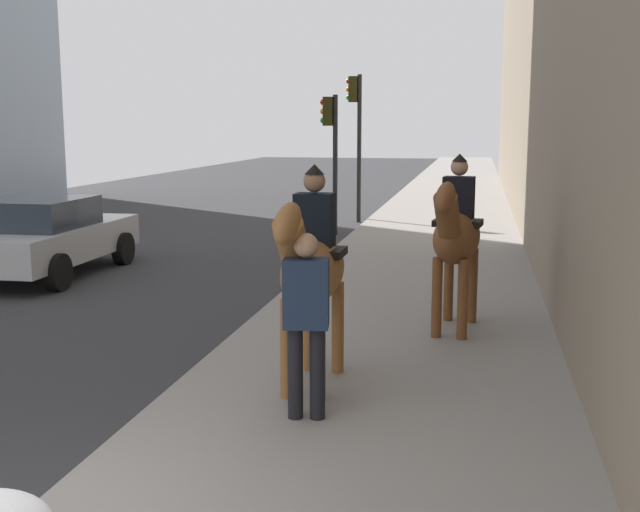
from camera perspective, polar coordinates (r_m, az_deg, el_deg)
The scene contains 6 objects.
mounted_horse_near at distance 7.88m, azimuth -0.61°, elevation -0.82°, with size 2.15×0.61×2.25m.
mounted_horse_far at distance 10.20m, azimuth 9.74°, elevation 1.52°, with size 2.15×0.74×2.27m.
pedestrian_greeting at distance 7.08m, azimuth -1.00°, elevation -4.15°, with size 0.31×0.43×1.70m.
car_near_lane at distance 15.34m, azimuth -19.23°, elevation 1.38°, with size 4.19×2.11×1.44m.
traffic_light_near_curb at distance 19.76m, azimuth 0.83°, elevation 8.25°, with size 0.20×0.44×3.46m.
traffic_light_far_curb at distance 22.33m, azimuth 2.62°, elevation 9.40°, with size 0.20×0.44×4.09m.
Camera 1 is at (-4.01, -3.01, 2.77)m, focal length 44.57 mm.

